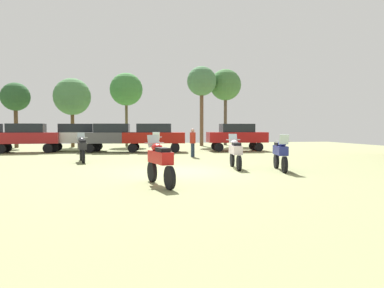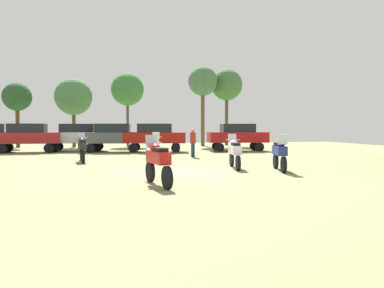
# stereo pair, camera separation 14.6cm
# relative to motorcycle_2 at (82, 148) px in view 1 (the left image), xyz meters

# --- Properties ---
(ground_plane) EXTENTS (44.00, 52.00, 0.02)m
(ground_plane) POSITION_rel_motorcycle_2_xyz_m (4.37, -4.89, -0.73)
(ground_plane) COLOR #808558
(motorcycle_2) EXTENTS (0.70, 2.17, 1.47)m
(motorcycle_2) POSITION_rel_motorcycle_2_xyz_m (0.00, 0.00, 0.00)
(motorcycle_2) COLOR black
(motorcycle_2) RESTS_ON ground
(motorcycle_3) EXTENTS (0.62, 2.12, 1.50)m
(motorcycle_3) POSITION_rel_motorcycle_2_xyz_m (3.69, 0.17, 0.01)
(motorcycle_3) COLOR black
(motorcycle_3) RESTS_ON ground
(motorcycle_4) EXTENTS (0.64, 2.21, 1.46)m
(motorcycle_4) POSITION_rel_motorcycle_2_xyz_m (6.69, -4.22, -0.01)
(motorcycle_4) COLOR black
(motorcycle_4) RESTS_ON ground
(motorcycle_6) EXTENTS (0.77, 2.18, 1.50)m
(motorcycle_6) POSITION_rel_motorcycle_2_xyz_m (3.14, -8.03, 0.01)
(motorcycle_6) COLOR black
(motorcycle_6) RESTS_ON ground
(motorcycle_7) EXTENTS (0.73, 2.12, 1.47)m
(motorcycle_7) POSITION_rel_motorcycle_2_xyz_m (8.24, -5.29, -0.00)
(motorcycle_7) COLOR black
(motorcycle_7) RESTS_ON ground
(car_1) EXTENTS (4.52, 2.41, 2.00)m
(car_1) POSITION_rel_motorcycle_2_xyz_m (4.18, 6.68, 0.45)
(car_1) COLOR black
(car_1) RESTS_ON ground
(car_2) EXTENTS (4.38, 1.99, 2.00)m
(car_2) POSITION_rel_motorcycle_2_xyz_m (-4.54, 7.68, 0.45)
(car_2) COLOR black
(car_2) RESTS_ON ground
(car_3) EXTENTS (4.44, 2.16, 2.00)m
(car_3) POSITION_rel_motorcycle_2_xyz_m (1.25, 7.11, 0.45)
(car_3) COLOR black
(car_3) RESTS_ON ground
(car_4) EXTENTS (4.30, 1.80, 2.00)m
(car_4) POSITION_rel_motorcycle_2_xyz_m (-1.32, 8.49, 0.45)
(car_4) COLOR black
(car_4) RESTS_ON ground
(car_5) EXTENTS (4.42, 2.11, 2.00)m
(car_5) POSITION_rel_motorcycle_2_xyz_m (10.24, 6.65, 0.45)
(car_5) COLOR black
(car_5) RESTS_ON ground
(person_3) EXTENTS (0.48, 0.48, 1.67)m
(person_3) POSITION_rel_motorcycle_2_xyz_m (6.02, 1.86, 0.25)
(person_3) COLOR #233248
(person_3) RESTS_ON ground
(tree_1) EXTENTS (3.04, 3.04, 6.82)m
(tree_1) POSITION_rel_motorcycle_2_xyz_m (2.30, 15.47, 4.54)
(tree_1) COLOR brown
(tree_1) RESTS_ON ground
(tree_2) EXTENTS (2.41, 2.41, 5.56)m
(tree_2) POSITION_rel_motorcycle_2_xyz_m (-7.02, 14.23, 3.57)
(tree_2) COLOR #4F3924
(tree_2) RESTS_ON ground
(tree_3) EXTENTS (2.75, 2.75, 7.46)m
(tree_3) POSITION_rel_motorcycle_2_xyz_m (9.25, 14.30, 5.26)
(tree_3) COLOR brown
(tree_3) RESTS_ON ground
(tree_6) EXTENTS (3.23, 3.23, 6.05)m
(tree_6) POSITION_rel_motorcycle_2_xyz_m (-2.40, 14.32, 3.69)
(tree_6) COLOR brown
(tree_6) RESTS_ON ground
(tree_7) EXTENTS (3.03, 3.03, 7.40)m
(tree_7) POSITION_rel_motorcycle_2_xyz_m (11.82, 15.17, 5.11)
(tree_7) COLOR #4D4035
(tree_7) RESTS_ON ground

